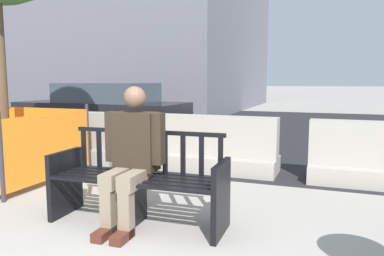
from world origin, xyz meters
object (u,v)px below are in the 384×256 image
(street_bench, at_px, (139,183))
(car_sedan_mid, at_px, (103,108))
(construction_fence, at_px, (4,143))
(seated_person, at_px, (132,153))
(jersey_barrier_centre, at_px, (211,148))
(jersey_barrier_left, at_px, (68,140))

(street_bench, xyz_separation_m, car_sedan_mid, (-3.81, 5.18, 0.27))
(construction_fence, bearing_deg, car_sedan_mid, 106.34)
(seated_person, relative_size, jersey_barrier_centre, 0.66)
(car_sedan_mid, bearing_deg, street_bench, -53.61)
(jersey_barrier_centre, bearing_deg, street_bench, -90.32)
(construction_fence, bearing_deg, street_bench, -17.83)
(street_bench, distance_m, jersey_barrier_left, 3.36)
(jersey_barrier_centre, height_order, car_sedan_mid, car_sedan_mid)
(construction_fence, relative_size, car_sedan_mid, 0.37)
(street_bench, height_order, car_sedan_mid, car_sedan_mid)
(seated_person, bearing_deg, jersey_barrier_left, 138.36)
(street_bench, xyz_separation_m, jersey_barrier_left, (-2.56, 2.18, -0.06))
(jersey_barrier_centre, distance_m, jersey_barrier_left, 2.57)
(jersey_barrier_left, bearing_deg, street_bench, -40.50)
(jersey_barrier_centre, distance_m, construction_fence, 2.95)
(jersey_barrier_left, distance_m, construction_fence, 1.38)
(jersey_barrier_centre, relative_size, construction_fence, 1.22)
(jersey_barrier_centre, distance_m, car_sedan_mid, 4.80)
(street_bench, relative_size, jersey_barrier_left, 0.84)
(seated_person, relative_size, jersey_barrier_left, 0.65)
(street_bench, bearing_deg, car_sedan_mid, 126.39)
(street_bench, relative_size, construction_fence, 1.03)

